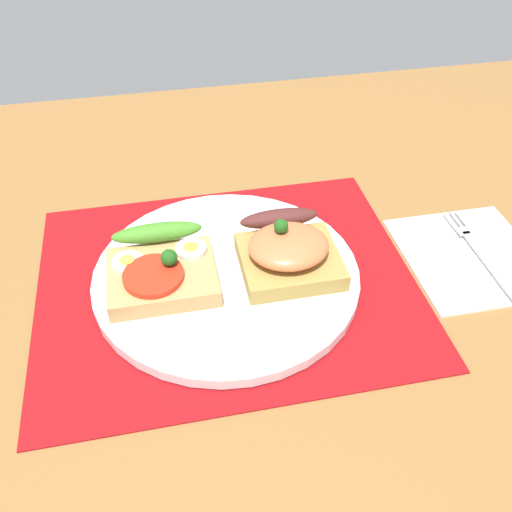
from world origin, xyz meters
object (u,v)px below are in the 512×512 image
at_px(sandwich_salmon, 288,250).
at_px(fork, 478,249).
at_px(sandwich_egg_tomato, 161,268).
at_px(napkin, 470,255).
at_px(plate, 226,276).

distance_m(sandwich_salmon, fork, 0.21).
xyz_separation_m(sandwich_egg_tomato, fork, (0.33, -0.01, -0.02)).
relative_size(napkin, fork, 1.06).
xyz_separation_m(plate, napkin, (0.26, -0.01, -0.01)).
height_order(plate, napkin, plate).
xyz_separation_m(sandwich_salmon, fork, (0.20, -0.01, -0.03)).
relative_size(plate, fork, 1.87).
height_order(napkin, fork, fork).
bearing_deg(napkin, sandwich_salmon, 176.70).
bearing_deg(napkin, fork, 14.20).
bearing_deg(fork, sandwich_egg_tomato, 177.61).
xyz_separation_m(sandwich_salmon, napkin, (0.20, -0.01, -0.03)).
xyz_separation_m(napkin, fork, (0.01, 0.00, 0.00)).
bearing_deg(fork, sandwich_salmon, 177.47).
xyz_separation_m(sandwich_egg_tomato, napkin, (0.32, -0.02, -0.03)).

